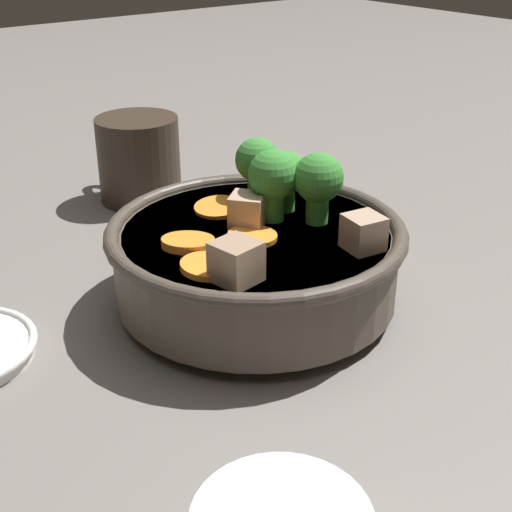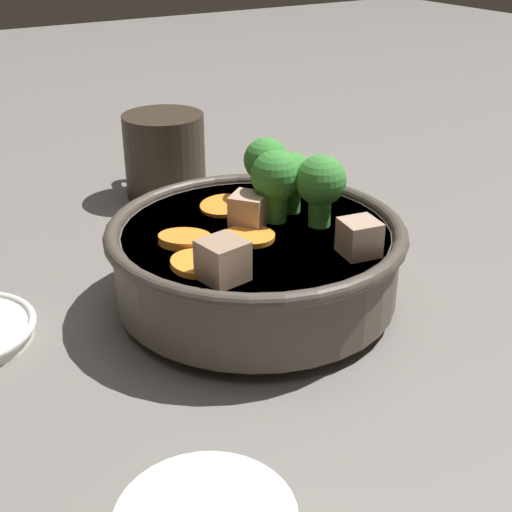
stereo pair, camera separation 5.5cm
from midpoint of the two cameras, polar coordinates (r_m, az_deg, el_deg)
name	(u,v)px [view 2 (the right image)]	position (r m, az deg, el deg)	size (l,w,h in m)	color
ground_plane	(256,304)	(0.57, 2.77, -3.92)	(3.00, 3.00, 0.00)	slate
stirfry_bowl	(257,251)	(0.55, 2.98, 0.31)	(0.23, 0.23, 0.12)	#51473D
dark_mug	(164,155)	(0.77, -5.32, 8.01)	(0.11, 0.09, 0.09)	#33281E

